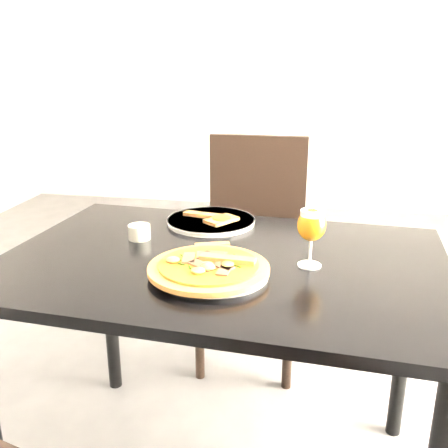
% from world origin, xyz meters
% --- Properties ---
extents(ground, '(6.00, 6.00, 0.00)m').
position_xyz_m(ground, '(0.00, 0.00, 0.00)').
color(ground, '#4F4F52').
rests_on(ground, ground).
extents(dining_table, '(1.25, 0.88, 0.75)m').
position_xyz_m(dining_table, '(-0.07, -0.13, 0.66)').
color(dining_table, black).
rests_on(dining_table, ground).
extents(chair_far, '(0.44, 0.44, 0.96)m').
position_xyz_m(chair_far, '(-0.08, 0.61, 0.53)').
color(chair_far, black).
rests_on(chair_far, ground).
extents(plate_main, '(0.32, 0.32, 0.01)m').
position_xyz_m(plate_main, '(-0.07, -0.25, 0.76)').
color(plate_main, white).
rests_on(plate_main, dining_table).
extents(pizza, '(0.30, 0.30, 0.03)m').
position_xyz_m(pizza, '(-0.08, -0.26, 0.77)').
color(pizza, '#964D24').
rests_on(pizza, plate_main).
extents(plate_second, '(0.30, 0.30, 0.02)m').
position_xyz_m(plate_second, '(-0.16, 0.16, 0.76)').
color(plate_second, white).
rests_on(plate_second, dining_table).
extents(crust_scraps, '(0.20, 0.13, 0.01)m').
position_xyz_m(crust_scraps, '(-0.15, 0.15, 0.77)').
color(crust_scraps, '#964D24').
rests_on(crust_scraps, plate_second).
extents(loose_crust, '(0.10, 0.05, 0.01)m').
position_xyz_m(loose_crust, '(-0.12, -0.05, 0.75)').
color(loose_crust, '#964D24').
rests_on(loose_crust, dining_table).
extents(sauce_cup, '(0.07, 0.07, 0.04)m').
position_xyz_m(sauce_cup, '(-0.34, -0.03, 0.77)').
color(sauce_cup, beige).
rests_on(sauce_cup, dining_table).
extents(beer_glass, '(0.07, 0.07, 0.16)m').
position_xyz_m(beer_glass, '(0.16, -0.14, 0.86)').
color(beer_glass, silver).
rests_on(beer_glass, dining_table).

